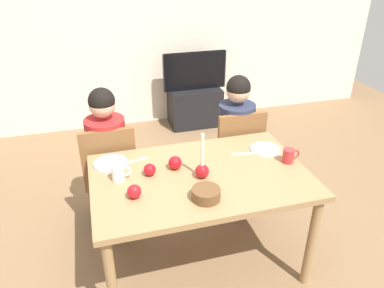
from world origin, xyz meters
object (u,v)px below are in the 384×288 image
Objects in this scene: chair_right at (236,152)px; apple_by_right_mug at (134,192)px; dining_table at (200,185)px; tv_stand at (195,107)px; person_right_child at (235,144)px; mug_right at (289,156)px; person_left_child at (109,161)px; plate_left at (111,163)px; mug_left at (119,173)px; bowl_walnuts at (206,194)px; candle_centerpiece at (202,169)px; tv at (195,71)px; apple_by_left_plate at (150,170)px; plate_right at (265,149)px; apple_near_candle at (175,163)px; chair_left at (110,170)px.

apple_by_right_mug is (-0.95, -0.74, 0.28)m from chair_right.
dining_table is 2.42m from tv_stand.
person_right_child is 1.70m from tv_stand.
mug_right is 1.07m from apple_by_right_mug.
person_right_child is at bearing 0.00° from person_left_child.
plate_left is 0.22m from mug_left.
person_right_child is at bearing 39.15° from apple_by_right_mug.
mug_left is 0.58m from bowl_walnuts.
person_right_child reaches higher than candle_centerpiece.
chair_right reaches higher than mug_right.
tv is 6.31× the size of mug_left.
mug_right is at bearing 6.38° from apple_by_right_mug.
apple_by_right_mug is (-1.08, -2.43, 0.55)m from tv_stand.
apple_by_left_plate is at bearing -113.14° from tv_stand.
bowl_walnuts is (-0.55, -0.87, 0.27)m from chair_right.
candle_centerpiece is (-0.00, -0.03, 0.15)m from dining_table.
tv reaches higher than plate_right.
person_right_child reaches higher than apple_near_candle.
apple_near_candle reaches higher than bowl_walnuts.
apple_by_left_plate is at bearing 58.96° from apple_by_right_mug.
tv_stand is at bearing 74.77° from candle_centerpiece.
chair_left is at bearing 98.08° from apple_by_right_mug.
chair_left is 3.95× the size of plate_left.
dining_table is 1.77× the size of tv.
chair_left is at bearing 130.46° from candle_centerpiece.
chair_left is at bearing 94.07° from mug_left.
person_right_child reaches higher than dining_table.
plate_right is at bearing -84.85° from person_right_child.
mug_right is at bearing -29.15° from person_left_child.
apple_by_left_plate is at bearing -147.36° from chair_right.
person_right_child is 1.25m from apple_by_right_mug.
apple_by_left_plate is at bearing -67.17° from person_left_child.
plate_right is 1.74× the size of mug_right.
bowl_walnuts is (-0.59, -0.44, 0.03)m from plate_right.
apple_by_left_plate is (-0.82, -0.53, 0.28)m from chair_right.
dining_table is 0.64m from mug_right.
candle_centerpiece reaches higher than tv_stand.
dining_table is 0.29m from bowl_walnuts.
candle_centerpiece is at bearing 79.32° from bowl_walnuts.
tv_stand is 7.98× the size of apple_by_left_plate.
apple_near_candle reaches higher than plate_right.
plate_left is 1.06× the size of plate_right.
person_right_child is (0.51, 0.64, -0.10)m from dining_table.
chair_left is 0.40m from plate_left.
person_left_child is at bearing 119.29° from bowl_walnuts.
chair_left is 0.70m from apple_near_candle.
chair_left is 0.77× the size of person_right_child.
apple_by_left_plate is (-0.86, -0.10, 0.03)m from plate_right.
apple_near_candle is at bearing 104.28° from bowl_walnuts.
chair_right is 0.70m from mug_right.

